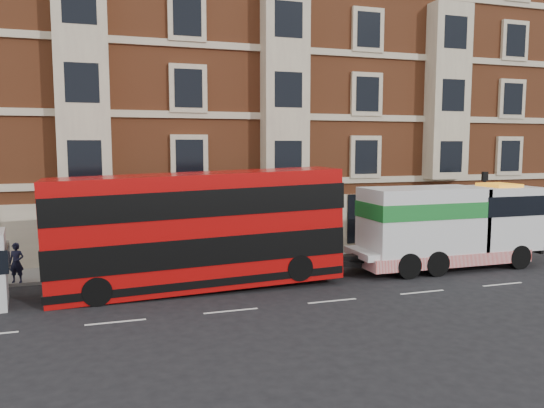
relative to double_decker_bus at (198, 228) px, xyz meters
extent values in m
plane|color=black|center=(4.56, -3.36, -2.56)|extent=(120.00, 120.00, 0.00)
cube|color=slate|center=(4.56, 4.14, -2.48)|extent=(90.00, 3.00, 0.15)
cube|color=brown|center=(5.06, 11.64, 6.44)|extent=(45.00, 12.00, 18.00)
cylinder|color=black|center=(-1.44, 2.84, -0.41)|extent=(0.14, 0.14, 4.00)
cube|color=black|center=(-1.44, 2.84, 1.69)|extent=(0.35, 0.15, 0.50)
cylinder|color=black|center=(16.56, 2.84, -0.41)|extent=(0.14, 0.14, 4.00)
cube|color=black|center=(16.56, 2.84, 1.69)|extent=(0.35, 0.15, 0.50)
cube|color=#B10A09|center=(0.00, 0.00, -0.06)|extent=(11.88, 2.65, 4.67)
cube|color=black|center=(0.00, 0.00, -0.75)|extent=(11.92, 2.71, 1.11)
cube|color=black|center=(0.00, 0.00, 1.16)|extent=(11.92, 2.71, 1.06)
cylinder|color=black|center=(-4.03, -1.20, -2.00)|extent=(1.10, 0.34, 1.10)
cylinder|color=black|center=(-4.03, 1.20, -2.00)|extent=(1.10, 0.34, 1.10)
cylinder|color=black|center=(4.03, -1.20, -1.69)|extent=(1.10, 0.34, 1.10)
cylinder|color=black|center=(4.03, 1.20, -1.69)|extent=(1.10, 0.34, 1.10)
cube|color=white|center=(12.00, 0.00, -1.55)|extent=(9.54, 2.44, 0.32)
cube|color=white|center=(15.07, 0.00, -0.17)|extent=(3.39, 2.65, 3.07)
cube|color=white|center=(10.73, 0.00, -0.12)|extent=(5.73, 2.65, 3.07)
cube|color=#1B7B2C|center=(10.73, 0.00, 0.41)|extent=(5.78, 2.69, 0.74)
cube|color=red|center=(11.79, 0.00, -1.92)|extent=(8.48, 2.71, 0.58)
cylinder|color=black|center=(15.39, -1.20, -1.97)|extent=(1.17, 0.37, 1.17)
cylinder|color=black|center=(15.39, 1.20, -1.97)|extent=(1.17, 0.37, 1.17)
cylinder|color=black|center=(10.73, -1.20, -1.97)|extent=(1.17, 0.42, 1.17)
cylinder|color=black|center=(10.73, 1.20, -1.97)|extent=(1.17, 0.42, 1.17)
cylinder|color=black|center=(9.24, -1.20, -1.97)|extent=(1.17, 0.42, 1.17)
cylinder|color=black|center=(9.24, 1.20, -1.97)|extent=(1.17, 0.42, 1.17)
imported|color=black|center=(-7.29, 2.79, -1.55)|extent=(0.71, 0.56, 1.71)
camera|label=1|loc=(-3.72, -21.52, 3.41)|focal=35.00mm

